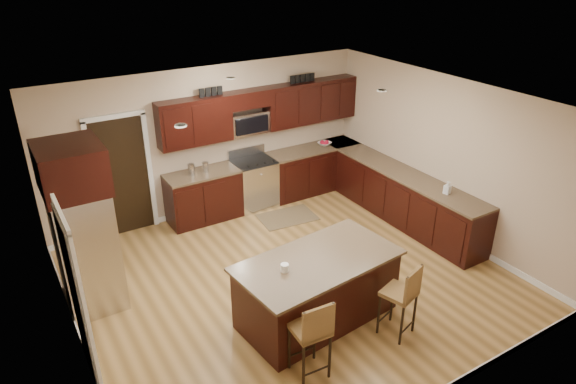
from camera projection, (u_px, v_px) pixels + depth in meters
floor at (291, 279)px, 7.72m from camera, size 6.00×6.00×0.00m
ceiling at (292, 105)px, 6.55m from camera, size 6.00×6.00×0.00m
wall_back at (211, 141)px, 9.25m from camera, size 6.00×0.00×6.00m
wall_left at (64, 262)px, 5.72m from camera, size 0.00×5.50×5.50m
wall_right at (444, 157)px, 8.55m from camera, size 0.00×5.50×5.50m
base_cabinets at (337, 188)px, 9.53m from camera, size 4.02×3.96×0.92m
upper_cabinets at (266, 108)px, 9.40m from camera, size 4.00×0.33×0.80m
range at (254, 183)px, 9.72m from camera, size 0.76×0.64×1.11m
microwave at (248, 123)px, 9.34m from camera, size 0.76×0.31×0.40m
doorway at (122, 177)px, 8.60m from camera, size 0.85×0.03×2.06m
pantry_door at (76, 299)px, 5.65m from camera, size 0.03×0.80×2.04m
letter_decor at (258, 85)px, 9.14m from camera, size 2.20×0.03×0.15m
island at (317, 291)px, 6.76m from camera, size 2.23×1.32×0.92m
stool_left at (313, 331)px, 5.70m from camera, size 0.42×0.42×1.07m
stool_right at (404, 294)px, 6.36m from camera, size 0.48×0.48×1.03m
refrigerator at (82, 226)px, 6.73m from camera, size 0.79×0.92×2.35m
floor_mat at (287, 217)px, 9.48m from camera, size 1.09×0.78×0.01m
fruit_bowl at (324, 144)px, 10.27m from camera, size 0.32×0.32×0.06m
soap_bottle at (447, 188)px, 8.24m from camera, size 0.11×0.12×0.21m
canister_tall at (191, 169)px, 8.91m from camera, size 0.12×0.12×0.20m
canister_short at (205, 167)px, 9.04m from camera, size 0.11×0.11×0.18m
island_jar at (285, 268)px, 6.29m from camera, size 0.10×0.10×0.10m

